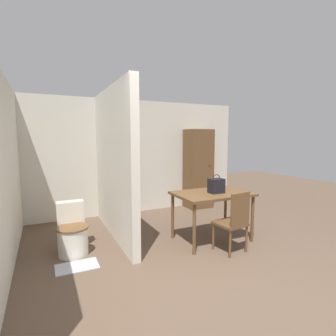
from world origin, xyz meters
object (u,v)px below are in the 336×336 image
Objects in this scene: dining_table at (212,198)px; handbag at (216,186)px; wooden_cabinet at (198,169)px; wooden_chair at (234,220)px; toilet at (72,233)px.

handbag is at bearing -49.53° from dining_table.
wooden_cabinet is (0.90, 1.87, 0.23)m from dining_table.
wooden_cabinet is at bearing 62.09° from wooden_chair.
wooden_chair is 0.65m from handbag.
wooden_chair is at bearing -93.85° from handbag.
handbag is at bearing -114.19° from wooden_cabinet.
dining_table is at bearing 83.29° from wooden_chair.
toilet is 2.40× the size of handbag.
wooden_cabinet is at bearing 65.81° from handbag.
wooden_chair reaches higher than dining_table.
dining_table is at bearing -12.30° from toilet.
dining_table is at bearing 130.47° from handbag.
toilet is at bearing 147.27° from wooden_chair.
toilet is 0.39× the size of wooden_cabinet.
wooden_cabinet reaches higher than wooden_chair.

